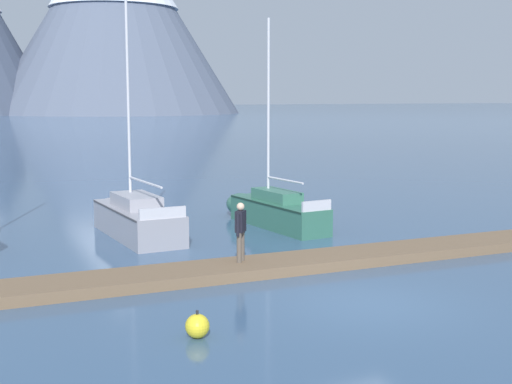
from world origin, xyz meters
TOP-DOWN VIEW (x-y plane):
  - ground_plane at (0.00, 0.00)m, footprint 700.00×700.00m
  - mountain_shoulder_ridge at (46.38, 187.08)m, footprint 69.89×69.89m
  - dock at (0.00, 4.00)m, footprint 24.51×3.17m
  - sailboat_second_berth at (-2.44, 11.00)m, footprint 1.84×6.56m
  - sailboat_mid_dock_port at (2.85, 10.37)m, footprint 1.66×6.37m
  - person_on_dock at (-1.35, 4.28)m, footprint 0.44×0.45m
  - mooring_buoy_inner_mooring at (-4.54, -0.33)m, footprint 0.51×0.51m

SIDE VIEW (x-z plane):
  - ground_plane at x=0.00m, z-range 0.00..0.00m
  - dock at x=0.00m, z-range -0.01..0.29m
  - mooring_buoy_inner_mooring at x=-4.54m, z-range -0.04..0.55m
  - sailboat_mid_dock_port at x=2.85m, z-range -3.32..4.54m
  - sailboat_second_berth at x=-2.44m, z-range -3.56..4.84m
  - person_on_dock at x=-1.35m, z-range 0.42..2.11m
  - mountain_shoulder_ridge at x=46.38m, z-range 1.66..58.93m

